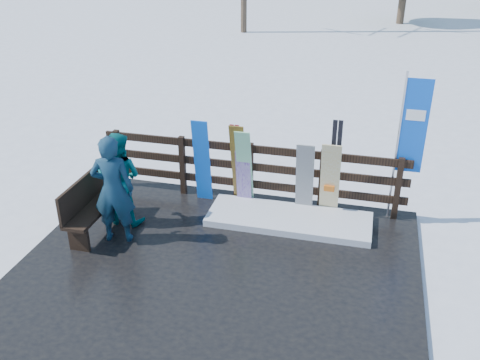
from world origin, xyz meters
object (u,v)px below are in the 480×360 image
(bench, at_px, (91,203))
(person_back, at_px, (119,178))
(snowboard_2, at_px, (239,165))
(snowboard_3, at_px, (243,171))
(person_front, at_px, (113,190))
(snowboard_1, at_px, (244,168))
(snowboard_4, at_px, (305,179))
(rental_flag, at_px, (410,132))
(snowboard_0, at_px, (202,161))
(snowboard_5, at_px, (330,180))

(bench, bearing_deg, person_back, 51.47)
(bench, distance_m, snowboard_2, 2.61)
(bench, bearing_deg, snowboard_3, 32.79)
(bench, bearing_deg, person_front, -15.49)
(snowboard_1, bearing_deg, snowboard_4, -0.00)
(bench, height_order, rental_flag, rental_flag)
(bench, distance_m, snowboard_0, 2.08)
(snowboard_1, relative_size, rental_flag, 0.60)
(snowboard_1, xyz_separation_m, snowboard_3, (-0.02, -0.00, -0.07))
(snowboard_3, xyz_separation_m, person_back, (-1.90, -1.02, 0.12))
(snowboard_4, xyz_separation_m, person_back, (-3.00, -1.02, 0.13))
(snowboard_2, relative_size, snowboard_4, 1.20)
(snowboard_1, relative_size, snowboard_3, 1.11)
(snowboard_0, relative_size, person_front, 0.89)
(bench, bearing_deg, snowboard_2, 33.77)
(snowboard_3, bearing_deg, rental_flag, 5.64)
(snowboard_1, xyz_separation_m, snowboard_4, (1.07, -0.00, -0.08))
(snowboard_4, distance_m, person_back, 3.17)
(snowboard_4, bearing_deg, person_back, -161.27)
(bench, height_order, person_back, person_back)
(snowboard_1, height_order, rental_flag, rental_flag)
(person_front, bearing_deg, snowboard_5, -166.58)
(snowboard_2, distance_m, person_front, 2.28)
(snowboard_3, distance_m, rental_flag, 2.90)
(snowboard_3, bearing_deg, snowboard_1, 0.00)
(snowboard_1, distance_m, snowboard_5, 1.51)
(bench, relative_size, person_front, 0.83)
(bench, xyz_separation_m, person_front, (0.51, -0.14, 0.39))
(snowboard_5, relative_size, rental_flag, 0.56)
(snowboard_1, distance_m, rental_flag, 2.86)
(snowboard_2, bearing_deg, snowboard_0, -180.00)
(bench, distance_m, snowboard_4, 3.64)
(snowboard_1, relative_size, person_back, 0.96)
(snowboard_2, relative_size, person_front, 0.91)
(rental_flag, xyz_separation_m, person_front, (-4.46, -1.85, -0.70))
(bench, xyz_separation_m, snowboard_5, (3.77, 1.44, 0.20))
(bench, relative_size, snowboard_4, 1.09)
(snowboard_0, xyz_separation_m, snowboard_3, (0.76, -0.00, -0.11))
(person_front, bearing_deg, person_back, -85.29)
(rental_flag, bearing_deg, person_front, -157.42)
(snowboard_5, xyz_separation_m, person_front, (-3.25, -1.58, 0.20))
(bench, height_order, person_front, person_front)
(bench, distance_m, person_front, 0.66)
(snowboard_0, distance_m, snowboard_3, 0.77)
(rental_flag, bearing_deg, bench, -161.01)
(bench, relative_size, snowboard_2, 0.91)
(snowboard_1, xyz_separation_m, person_back, (-1.92, -1.02, 0.05))
(snowboard_0, xyz_separation_m, person_back, (-1.14, -1.02, 0.01))
(snowboard_0, height_order, snowboard_4, snowboard_0)
(snowboard_0, bearing_deg, snowboard_5, -0.00)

